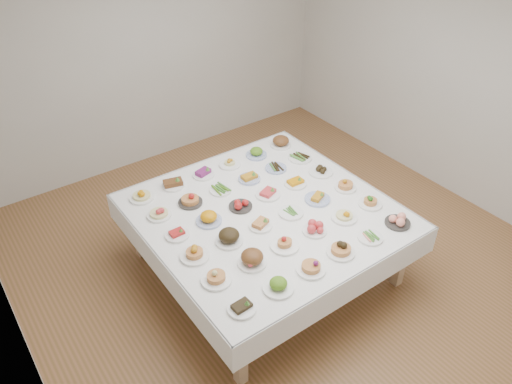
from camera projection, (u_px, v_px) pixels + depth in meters
room_envelope at (275, 92)px, 4.35m from camera, size 5.02×5.02×2.81m
display_table at (265, 216)px, 4.78m from camera, size 2.26×2.26×0.75m
dish_0 at (242, 306)px, 3.73m from camera, size 0.22×0.22×0.09m
dish_1 at (278, 284)px, 3.89m from camera, size 0.25×0.25×0.13m
dish_2 at (311, 264)px, 4.05m from camera, size 0.25×0.24×0.15m
dish_3 at (341, 247)px, 4.22m from camera, size 0.24×0.24×0.15m
dish_4 at (370, 237)px, 4.40m from camera, size 0.22×0.22×0.05m
dish_5 at (398, 220)px, 4.55m from camera, size 0.23×0.23×0.11m
dish_6 at (216, 275)px, 3.96m from camera, size 0.25×0.25×0.14m
dish_7 at (252, 257)px, 4.11m from camera, size 0.27×0.27×0.15m
dish_8 at (285, 241)px, 4.29m from camera, size 0.25×0.25×0.13m
dish_9 at (315, 228)px, 4.46m from camera, size 0.22×0.22×0.10m
dish_10 at (345, 213)px, 4.61m from camera, size 0.24×0.24×0.13m
dish_11 at (370, 201)px, 4.78m from camera, size 0.23×0.23×0.12m
dish_12 at (194, 251)px, 4.18m from camera, size 0.25×0.25×0.14m
dish_13 at (229, 235)px, 4.33m from camera, size 0.24×0.24×0.15m
dish_14 at (260, 223)px, 4.52m from camera, size 0.21×0.21×0.10m
dish_15 at (291, 212)px, 4.69m from camera, size 0.23×0.23×0.05m
dish_16 at (318, 197)px, 4.85m from camera, size 0.25×0.25×0.10m
dish_17 at (346, 184)px, 5.00m from camera, size 0.22×0.22×0.13m
dish_18 at (177, 233)px, 4.42m from camera, size 0.22×0.22×0.09m
dish_19 at (209, 217)px, 4.57m from camera, size 0.24×0.24×0.13m
dish_20 at (240, 204)px, 4.75m from camera, size 0.22×0.22×0.10m
dish_21 at (268, 192)px, 4.91m from camera, size 0.24×0.24×0.11m
dish_22 at (295, 182)px, 5.07m from camera, size 0.23×0.23×0.09m
dish_23 at (321, 170)px, 5.25m from camera, size 0.25×0.25×0.10m
dish_24 at (159, 211)px, 4.63m from camera, size 0.23×0.23×0.13m
dish_25 at (190, 198)px, 4.79m from camera, size 0.24×0.23×0.14m
dish_26 at (220, 189)px, 4.98m from camera, size 0.22×0.22×0.06m
dish_27 at (249, 176)px, 5.14m from camera, size 0.22×0.22×0.10m
dish_28 at (276, 167)px, 5.31m from camera, size 0.25×0.23×0.06m
dish_29 at (300, 157)px, 5.48m from camera, size 0.25×0.25×0.06m
dish_30 at (141, 193)px, 4.86m from camera, size 0.24×0.24×0.14m
dish_31 at (173, 183)px, 5.04m from camera, size 0.22×0.22×0.11m
dish_32 at (203, 172)px, 5.20m from camera, size 0.23×0.23×0.11m
dish_33 at (230, 162)px, 5.36m from camera, size 0.23×0.23×0.11m
dish_34 at (256, 152)px, 5.52m from camera, size 0.23×0.23×0.12m
dish_35 at (281, 141)px, 5.69m from camera, size 0.23×0.23×0.14m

